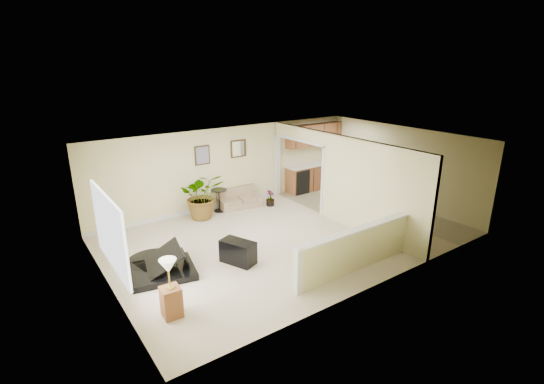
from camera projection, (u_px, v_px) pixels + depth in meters
floor at (288, 235)px, 10.47m from camera, size 9.00×9.00×0.00m
back_wall at (230, 167)px, 12.40m from camera, size 9.00×0.04×2.50m
front_wall at (381, 230)px, 7.75m from camera, size 9.00×0.04×2.50m
left_wall at (103, 233)px, 7.61m from camera, size 0.04×6.00×2.50m
right_wall at (400, 166)px, 12.54m from camera, size 0.04×6.00×2.50m
ceiling at (289, 143)px, 9.68m from camera, size 9.00×6.00×0.04m
kitchen_vinyl at (368, 211)px, 12.19m from camera, size 2.70×6.00×0.01m
interior_partition at (333, 178)px, 11.26m from camera, size 0.18×5.99×2.50m
pony_half_wall at (355, 249)px, 8.56m from camera, size 3.42×0.22×1.00m
left_window at (110, 232)px, 7.17m from camera, size 0.05×2.15×1.45m
wall_art_left at (202, 155)px, 11.70m from camera, size 0.48×0.04×0.58m
wall_mirror at (238, 149)px, 12.37m from camera, size 0.55×0.04×0.55m
kitchen_cabinets at (312, 166)px, 14.06m from camera, size 2.36×0.65×2.33m
piano at (157, 250)px, 8.47m from camera, size 1.76×1.78×1.27m
piano_bench at (238, 252)px, 8.98m from camera, size 0.68×0.90×0.53m
loveseat at (238, 198)px, 12.51m from camera, size 1.41×0.90×0.76m
accent_table at (219, 197)px, 12.04m from camera, size 0.48×0.48×0.70m
palm_plant at (203, 196)px, 11.46m from camera, size 1.53×1.42×1.39m
small_plant at (270, 199)px, 12.58m from camera, size 0.37×0.37×0.50m
lamp_stand at (170, 293)px, 7.01m from camera, size 0.35×0.35×1.14m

